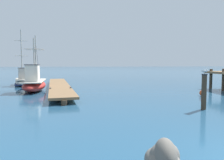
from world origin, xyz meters
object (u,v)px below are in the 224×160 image
object	(u,v)px
fishing_boat_0	(34,83)
fishing_boat_2	(22,80)
mooring_piling	(204,91)
shore_rock_near_left	(164,159)
perched_seagull	(205,71)
mooring_buoy	(202,93)

from	to	relation	value
fishing_boat_0	fishing_boat_2	size ratio (longest dim) A/B	1.02
fishing_boat_2	mooring_piling	xyz separation A→B (m)	(12.17, -15.50, 0.41)
fishing_boat_2	mooring_piling	size ratio (longest dim) A/B	3.44
fishing_boat_2	shore_rock_near_left	xyz separation A→B (m)	(7.16, -21.25, -0.23)
fishing_boat_2	perched_seagull	size ratio (longest dim) A/B	17.76
fishing_boat_2	mooring_buoy	xyz separation A→B (m)	(15.08, -11.20, -0.35)
shore_rock_near_left	perched_seagull	bearing A→B (deg)	49.03
perched_seagull	fishing_boat_0	bearing A→B (deg)	135.27
shore_rock_near_left	fishing_boat_0	bearing A→B (deg)	107.85
fishing_boat_2	shore_rock_near_left	world-z (taller)	fishing_boat_2
shore_rock_near_left	mooring_buoy	bearing A→B (deg)	51.79
fishing_boat_2	mooring_buoy	world-z (taller)	fishing_boat_2
fishing_boat_0	mooring_piling	xyz separation A→B (m)	(10.06, -9.97, 0.25)
shore_rock_near_left	mooring_buoy	world-z (taller)	shore_rock_near_left
fishing_boat_0	perched_seagull	distance (m)	14.22
fishing_boat_0	fishing_boat_2	xyz separation A→B (m)	(-2.10, 5.53, -0.16)
fishing_boat_0	mooring_piling	distance (m)	14.17
fishing_boat_0	mooring_piling	size ratio (longest dim) A/B	3.50
perched_seagull	shore_rock_near_left	xyz separation A→B (m)	(-5.00, -5.76, -1.70)
fishing_boat_2	shore_rock_near_left	bearing A→B (deg)	-71.37
fishing_boat_0	mooring_piling	bearing A→B (deg)	-44.73
mooring_piling	perched_seagull	xyz separation A→B (m)	(-0.00, 0.01, 1.06)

